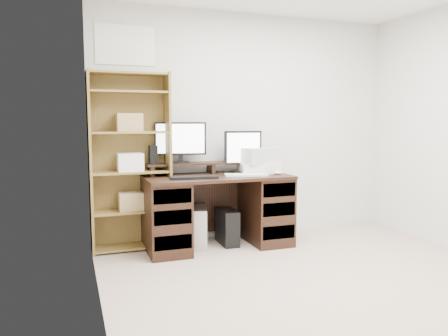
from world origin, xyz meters
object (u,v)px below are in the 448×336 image
tower_silver (198,227)px  tower_black (227,227)px  monitor_small (243,150)px  monitor_wide (180,140)px  printer (259,168)px  bookshelf (130,160)px  desk (217,210)px

tower_silver → tower_black: size_ratio=1.09×
monitor_small → tower_silver: size_ratio=1.10×
monitor_small → tower_black: (-0.21, -0.08, -0.81)m
monitor_wide → tower_black: size_ratio=1.43×
monitor_wide → printer: monitor_wide is taller
bookshelf → printer: bearing=-6.3°
bookshelf → tower_silver: bearing=-12.5°
desk → bookshelf: size_ratio=0.83×
monitor_wide → printer: 0.91m
monitor_wide → tower_silver: monitor_wide is taller
monitor_wide → bookshelf: size_ratio=0.30×
monitor_wide → tower_black: monitor_wide is taller
desk → printer: bearing=6.9°
desk → bookshelf: (-0.86, 0.21, 0.53)m
tower_silver → monitor_small: bearing=20.7°
monitor_wide → printer: size_ratio=1.28×
tower_silver → bookshelf: bookshelf is taller
tower_silver → tower_black: bearing=9.3°
monitor_wide → tower_silver: bearing=-40.2°
monitor_wide → tower_black: bearing=-12.7°
monitor_small → bookshelf: (-1.20, 0.10, -0.08)m
printer → tower_silver: 0.92m
monitor_wide → monitor_small: monitor_wide is taller
monitor_small → tower_black: 0.84m
monitor_small → printer: size_ratio=1.08×
printer → tower_black: printer is taller
monitor_wide → monitor_small: (0.66, -0.12, -0.11)m
tower_black → bookshelf: 1.24m
desk → monitor_small: (0.33, 0.11, 0.61)m
tower_black → desk: bearing=-164.6°
desk → tower_black: (0.12, 0.03, -0.20)m
monitor_small → printer: (0.17, -0.05, -0.20)m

